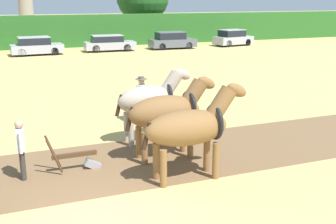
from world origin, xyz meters
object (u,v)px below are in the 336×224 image
Objects in this scene: parked_car_center_right at (36,46)px; draft_horse_lead_right at (168,112)px; plow at (79,159)px; farmer_beside_team at (142,96)px; parked_car_right at (109,43)px; parked_car_end_right at (233,38)px; draft_horse_lead_left at (191,127)px; draft_horse_trail_left at (150,100)px; farmer_at_plow at (21,145)px; parked_car_far_right at (172,41)px.

draft_horse_lead_right is at bearing -88.71° from parked_car_center_right.
plow is 0.35× the size of parked_car_center_right.
farmer_beside_team reaches higher than parked_car_right.
draft_horse_lead_right reaches higher than parked_car_end_right.
draft_horse_trail_left is (0.00, 3.17, 0.00)m from draft_horse_lead_left.
draft_horse_lead_left reaches higher than farmer_at_plow.
plow is at bearing -94.56° from parked_car_center_right.
parked_car_far_right is at bearing 63.34° from plow.
farmer_beside_team is (0.39, 3.70, -0.35)m from draft_horse_lead_right.
draft_horse_trail_left reaches higher than farmer_beside_team.
parked_car_end_right reaches higher than parked_car_far_right.
parked_car_center_right is (-2.10, 21.87, -0.33)m from farmer_beside_team.
draft_horse_lead_right is at bearing -133.60° from parked_car_end_right.
parked_car_right is at bearing 74.88° from plow.
parked_car_end_right is at bearing 0.95° from parked_car_right.
draft_horse_lead_right is 0.67× the size of parked_car_far_right.
parked_car_end_right is at bearing 52.99° from farmer_at_plow.
draft_horse_trail_left reaches higher than plow.
parked_car_center_right is 0.99× the size of parked_car_far_right.
farmer_at_plow is (-4.08, -0.04, -0.49)m from draft_horse_lead_right.
draft_horse_trail_left reaches higher than parked_car_end_right.
parked_car_far_right is at bearing 69.38° from draft_horse_lead_left.
draft_horse_lead_right is 3.74m from farmer_beside_team.
farmer_beside_team is 21.97m from parked_car_center_right.
draft_horse_lead_left reaches higher than parked_car_right.
farmer_beside_team reaches higher than farmer_at_plow.
plow is (-2.62, -1.57, -1.09)m from draft_horse_trail_left.
parked_car_far_right is (10.00, 21.91, -0.30)m from farmer_beside_team.
parked_car_far_right is (10.39, 25.61, -0.65)m from draft_horse_lead_right.
farmer_at_plow is 0.36× the size of parked_car_right.
plow is 0.34× the size of parked_car_far_right.
parked_car_far_right is at bearing 66.91° from draft_horse_trail_left.
draft_horse_lead_right is 0.67× the size of parked_car_center_right.
farmer_at_plow is 27.30m from parked_car_right.
plow is 0.83× the size of farmer_beside_team.
draft_horse_lead_right is 27.65m from parked_car_far_right.
parked_car_far_right is (13.00, 25.60, 0.44)m from plow.
parked_car_center_right is (-1.72, 23.98, -0.68)m from draft_horse_trail_left.
plow is at bearing -103.78° from parked_car_right.
draft_horse_trail_left is 2.18m from farmer_beside_team.
farmer_beside_team reaches higher than parked_car_far_right.
plow is 0.33× the size of parked_car_right.
farmer_beside_team is at bearing 80.16° from draft_horse_trail_left.
parked_car_center_right reaches higher than plow.
draft_horse_lead_left is 27.22m from parked_car_center_right.
draft_horse_trail_left is at bearing 23.86° from farmer_at_plow.
draft_horse_lead_left is 0.70× the size of parked_car_far_right.
draft_horse_lead_left is at bearing -97.69° from parked_car_right.
farmer_beside_team is 0.40× the size of parked_car_right.
farmer_beside_team is at bearing 84.32° from draft_horse_lead_right.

